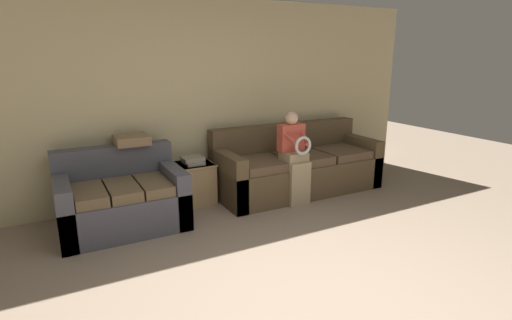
{
  "coord_description": "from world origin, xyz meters",
  "views": [
    {
      "loc": [
        -1.67,
        -1.87,
        1.86
      ],
      "look_at": [
        0.31,
        1.82,
        0.74
      ],
      "focal_mm": 28.0,
      "sensor_mm": 36.0,
      "label": 1
    }
  ],
  "objects_px": {
    "side_shelf": "(193,183)",
    "throw_pillow": "(132,140)",
    "couch_side": "(121,200)",
    "book_stack": "(193,160)",
    "couch_main": "(297,168)",
    "child_left_seated": "(295,154)"
  },
  "relations": [
    {
      "from": "couch_side",
      "to": "throw_pillow",
      "type": "bearing_deg",
      "value": 54.77
    },
    {
      "from": "couch_side",
      "to": "book_stack",
      "type": "distance_m",
      "value": 1.03
    },
    {
      "from": "book_stack",
      "to": "child_left_seated",
      "type": "bearing_deg",
      "value": -27.51
    },
    {
      "from": "child_left_seated",
      "to": "book_stack",
      "type": "height_order",
      "value": "child_left_seated"
    },
    {
      "from": "side_shelf",
      "to": "couch_side",
      "type": "bearing_deg",
      "value": -161.49
    },
    {
      "from": "child_left_seated",
      "to": "book_stack",
      "type": "xyz_separation_m",
      "value": [
        -1.14,
        0.59,
        -0.07
      ]
    },
    {
      "from": "throw_pillow",
      "to": "couch_side",
      "type": "bearing_deg",
      "value": -125.23
    },
    {
      "from": "couch_main",
      "to": "side_shelf",
      "type": "relative_size",
      "value": 4.41
    },
    {
      "from": "couch_main",
      "to": "side_shelf",
      "type": "height_order",
      "value": "couch_main"
    },
    {
      "from": "side_shelf",
      "to": "throw_pillow",
      "type": "height_order",
      "value": "throw_pillow"
    },
    {
      "from": "couch_side",
      "to": "book_stack",
      "type": "relative_size",
      "value": 4.32
    },
    {
      "from": "throw_pillow",
      "to": "book_stack",
      "type": "bearing_deg",
      "value": 0.11
    },
    {
      "from": "child_left_seated",
      "to": "book_stack",
      "type": "bearing_deg",
      "value": 152.49
    },
    {
      "from": "book_stack",
      "to": "throw_pillow",
      "type": "relative_size",
      "value": 0.81
    },
    {
      "from": "child_left_seated",
      "to": "throw_pillow",
      "type": "distance_m",
      "value": 1.97
    },
    {
      "from": "throw_pillow",
      "to": "side_shelf",
      "type": "bearing_deg",
      "value": 0.05
    },
    {
      "from": "couch_side",
      "to": "side_shelf",
      "type": "distance_m",
      "value": 0.99
    },
    {
      "from": "child_left_seated",
      "to": "book_stack",
      "type": "relative_size",
      "value": 3.86
    },
    {
      "from": "child_left_seated",
      "to": "throw_pillow",
      "type": "bearing_deg",
      "value": 162.37
    },
    {
      "from": "side_shelf",
      "to": "throw_pillow",
      "type": "relative_size",
      "value": 1.39
    },
    {
      "from": "side_shelf",
      "to": "child_left_seated",
      "type": "bearing_deg",
      "value": -27.36
    },
    {
      "from": "side_shelf",
      "to": "book_stack",
      "type": "xyz_separation_m",
      "value": [
        0.01,
        0.0,
        0.29
      ]
    }
  ]
}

